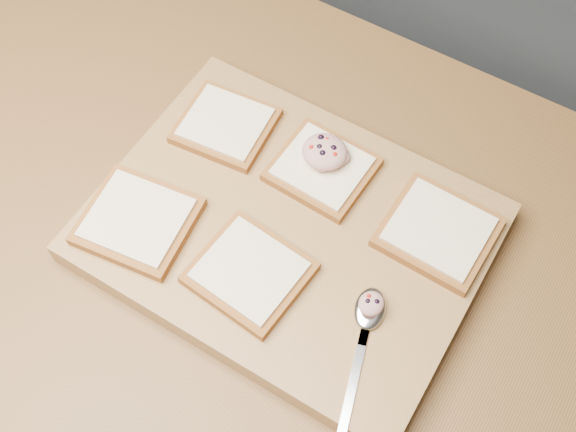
% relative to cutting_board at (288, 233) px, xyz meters
% --- Properties ---
extents(ground, '(4.00, 4.00, 0.00)m').
position_rel_cutting_board_xyz_m(ground, '(-0.14, -0.01, -0.92)').
color(ground, '#515459').
rests_on(ground, ground).
extents(island_counter, '(2.00, 0.80, 0.90)m').
position_rel_cutting_board_xyz_m(island_counter, '(-0.14, -0.01, -0.47)').
color(island_counter, slate).
rests_on(island_counter, ground).
extents(cutting_board, '(0.47, 0.36, 0.04)m').
position_rel_cutting_board_xyz_m(cutting_board, '(0.00, 0.00, 0.00)').
color(cutting_board, '#A17845').
rests_on(cutting_board, island_counter).
extents(bread_far_left, '(0.13, 0.12, 0.02)m').
position_rel_cutting_board_xyz_m(bread_far_left, '(-0.15, 0.08, 0.03)').
color(bread_far_left, brown).
rests_on(bread_far_left, cutting_board).
extents(bread_far_center, '(0.12, 0.11, 0.02)m').
position_rel_cutting_board_xyz_m(bread_far_center, '(-0.00, 0.09, 0.03)').
color(bread_far_center, brown).
rests_on(bread_far_center, cutting_board).
extents(bread_far_right, '(0.13, 0.12, 0.02)m').
position_rel_cutting_board_xyz_m(bread_far_right, '(0.16, 0.08, 0.03)').
color(bread_far_right, brown).
rests_on(bread_far_right, cutting_board).
extents(bread_near_left, '(0.14, 0.14, 0.02)m').
position_rel_cutting_board_xyz_m(bread_near_left, '(-0.16, -0.09, 0.03)').
color(bread_near_left, brown).
rests_on(bread_near_left, cutting_board).
extents(bread_near_center, '(0.13, 0.12, 0.02)m').
position_rel_cutting_board_xyz_m(bread_near_center, '(-0.00, -0.08, 0.03)').
color(bread_near_center, brown).
rests_on(bread_near_center, cutting_board).
extents(tuna_salad_dollop, '(0.06, 0.06, 0.03)m').
position_rel_cutting_board_xyz_m(tuna_salad_dollop, '(-0.01, 0.10, 0.05)').
color(tuna_salad_dollop, '#D69189').
rests_on(tuna_salad_dollop, bread_far_center).
extents(spoon, '(0.07, 0.18, 0.01)m').
position_rel_cutting_board_xyz_m(spoon, '(0.14, -0.06, 0.02)').
color(spoon, silver).
rests_on(spoon, cutting_board).
extents(spoon_salad, '(0.03, 0.03, 0.02)m').
position_rel_cutting_board_xyz_m(spoon_salad, '(0.14, -0.05, 0.04)').
color(spoon_salad, '#D69189').
rests_on(spoon_salad, spoon).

